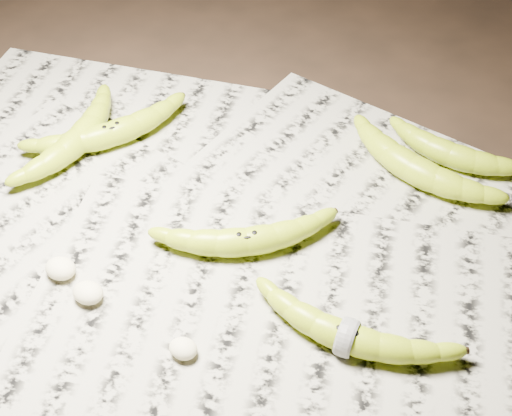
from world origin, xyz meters
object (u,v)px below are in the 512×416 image
at_px(banana_upper_a, 412,166).
at_px(banana_upper_b, 452,153).
at_px(banana_left_a, 111,132).
at_px(banana_center, 247,239).
at_px(banana_left_b, 79,136).
at_px(banana_taped, 347,335).

relative_size(banana_upper_a, banana_upper_b, 1.20).
bearing_deg(banana_upper_b, banana_left_a, -154.03).
bearing_deg(banana_left_a, banana_upper_a, -37.61).
xyz_separation_m(banana_center, banana_upper_a, (0.13, 0.20, 0.00)).
bearing_deg(banana_left_b, banana_upper_a, -72.68).
bearing_deg(banana_taped, banana_upper_a, 91.27).
distance_m(banana_center, banana_taped, 0.17).
relative_size(banana_left_b, banana_center, 0.99).
relative_size(banana_center, banana_upper_a, 0.97).
height_order(banana_taped, banana_upper_a, banana_upper_a).
bearing_deg(banana_upper_b, banana_left_b, -152.38).
xyz_separation_m(banana_left_b, banana_upper_a, (0.41, 0.14, 0.00)).
relative_size(banana_left_a, banana_center, 1.07).
relative_size(banana_left_b, banana_taped, 0.95).
distance_m(banana_taped, banana_upper_b, 0.32).
xyz_separation_m(banana_left_b, banana_center, (0.28, -0.06, -0.00)).
xyz_separation_m(banana_left_b, banana_taped, (0.43, -0.14, -0.00)).
height_order(banana_left_a, banana_upper_a, banana_upper_a).
height_order(banana_left_a, banana_center, same).
bearing_deg(banana_center, banana_taped, -59.78).
xyz_separation_m(banana_left_b, banana_upper_b, (0.45, 0.19, -0.00)).
distance_m(banana_left_b, banana_taped, 0.45).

